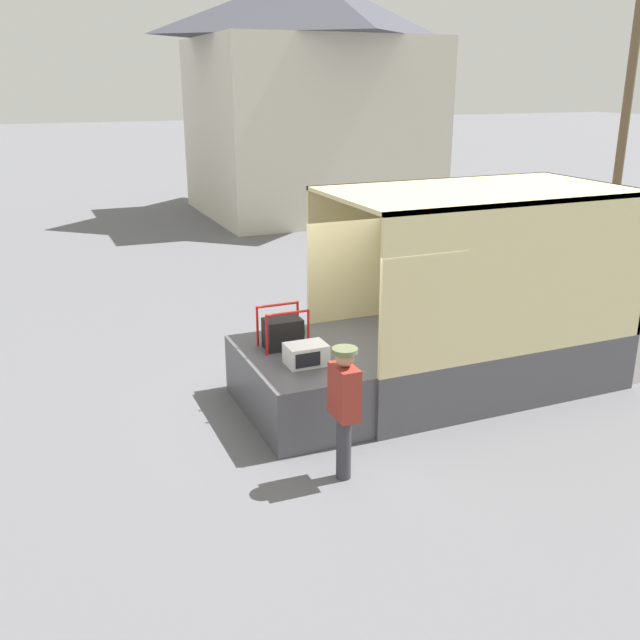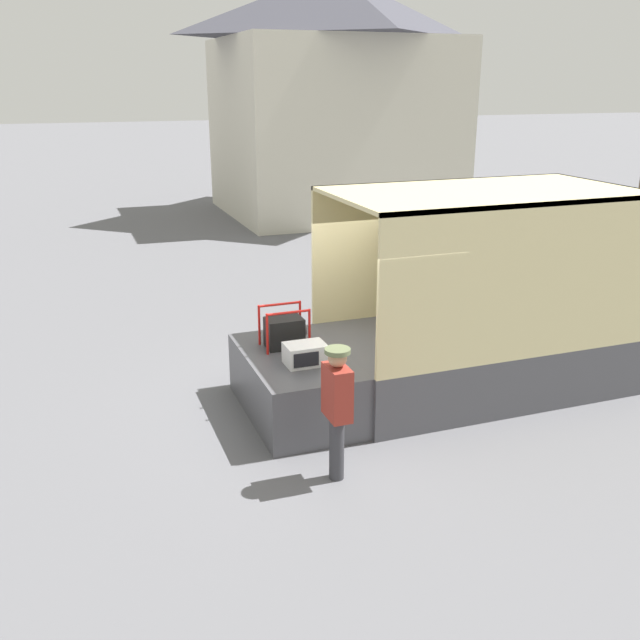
{
  "view_description": "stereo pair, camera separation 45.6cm",
  "coord_description": "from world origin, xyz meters",
  "px_view_note": "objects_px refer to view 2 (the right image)",
  "views": [
    {
      "loc": [
        -4.01,
        -8.74,
        4.56
      ],
      "look_at": [
        -0.39,
        -0.2,
        1.44
      ],
      "focal_mm": 40.0,
      "sensor_mm": 36.0,
      "label": 1
    },
    {
      "loc": [
        -3.59,
        -8.9,
        4.56
      ],
      "look_at": [
        -0.39,
        -0.2,
        1.44
      ],
      "focal_mm": 40.0,
      "sensor_mm": 36.0,
      "label": 2
    }
  ],
  "objects_px": {
    "box_truck": "(551,322)",
    "worker_person": "(337,401)",
    "portable_generator": "(285,332)",
    "microwave": "(305,354)"
  },
  "relations": [
    {
      "from": "box_truck",
      "to": "microwave",
      "type": "xyz_separation_m",
      "value": [
        -4.31,
        -0.37,
        0.16
      ]
    },
    {
      "from": "box_truck",
      "to": "worker_person",
      "type": "bearing_deg",
      "value": -157.08
    },
    {
      "from": "worker_person",
      "to": "box_truck",
      "type": "bearing_deg",
      "value": 22.92
    },
    {
      "from": "box_truck",
      "to": "worker_person",
      "type": "relative_size",
      "value": 3.84
    },
    {
      "from": "box_truck",
      "to": "portable_generator",
      "type": "bearing_deg",
      "value": 175.16
    },
    {
      "from": "microwave",
      "to": "worker_person",
      "type": "height_order",
      "value": "worker_person"
    },
    {
      "from": "microwave",
      "to": "portable_generator",
      "type": "height_order",
      "value": "portable_generator"
    },
    {
      "from": "portable_generator",
      "to": "box_truck",
      "type": "bearing_deg",
      "value": -4.84
    },
    {
      "from": "box_truck",
      "to": "microwave",
      "type": "distance_m",
      "value": 4.32
    },
    {
      "from": "portable_generator",
      "to": "worker_person",
      "type": "distance_m",
      "value": 2.25
    }
  ]
}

